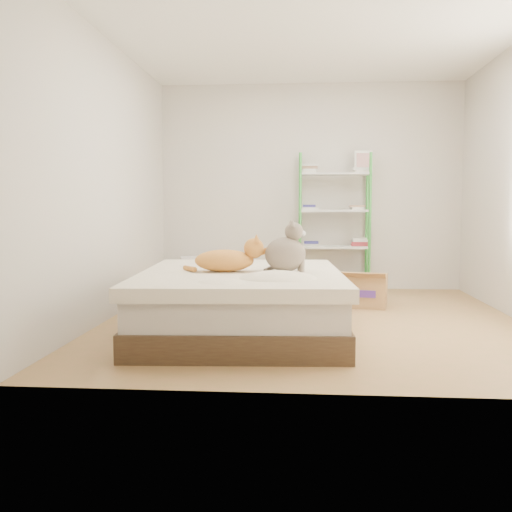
# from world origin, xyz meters

# --- Properties ---
(room) EXTENTS (3.81, 4.21, 2.61)m
(room) POSITION_xyz_m (0.00, 0.00, 1.30)
(room) COLOR #B37F51
(room) RESTS_ON ground
(bed) EXTENTS (1.74, 2.13, 0.52)m
(bed) POSITION_xyz_m (-0.60, -0.59, 0.26)
(bed) COLOR #4C3A26
(bed) RESTS_ON ground
(orange_cat) EXTENTS (0.60, 0.36, 0.23)m
(orange_cat) POSITION_xyz_m (-0.73, -0.64, 0.64)
(orange_cat) COLOR orange
(orange_cat) RESTS_ON bed
(grey_cat) EXTENTS (0.40, 0.35, 0.41)m
(grey_cat) POSITION_xyz_m (-0.24, -0.59, 0.72)
(grey_cat) COLOR gray
(grey_cat) RESTS_ON bed
(shelf_unit) EXTENTS (0.90, 0.36, 1.74)m
(shelf_unit) POSITION_xyz_m (0.31, 1.88, 0.80)
(shelf_unit) COLOR green
(shelf_unit) RESTS_ON ground
(cardboard_box) EXTENTS (0.55, 0.54, 0.39)m
(cardboard_box) POSITION_xyz_m (0.55, 0.78, 0.17)
(cardboard_box) COLOR #A57D41
(cardboard_box) RESTS_ON ground
(white_bin) EXTENTS (0.43, 0.40, 0.42)m
(white_bin) POSITION_xyz_m (-1.43, 1.82, 0.21)
(white_bin) COLOR white
(white_bin) RESTS_ON ground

